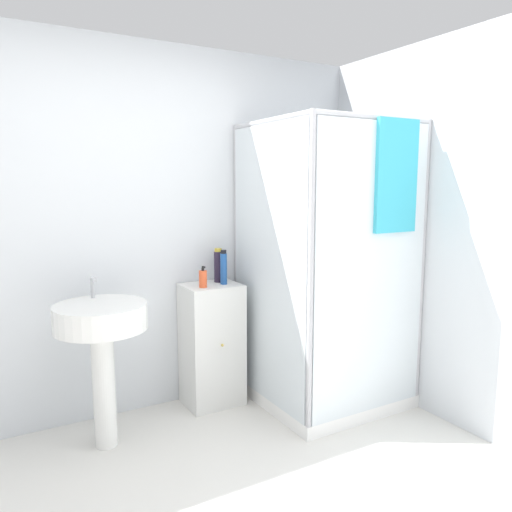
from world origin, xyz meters
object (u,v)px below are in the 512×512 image
(shampoo_bottle_tall_black, at_px, (218,266))
(shampoo_bottle_blue, at_px, (224,268))
(sink, at_px, (101,333))
(soap_dispenser, at_px, (203,279))

(shampoo_bottle_tall_black, relative_size, shampoo_bottle_blue, 1.01)
(sink, bearing_deg, shampoo_bottle_blue, 11.83)
(soap_dispenser, relative_size, shampoo_bottle_blue, 0.61)
(soap_dispenser, bearing_deg, shampoo_bottle_tall_black, 34.23)
(shampoo_bottle_blue, bearing_deg, shampoo_bottle_tall_black, 88.48)
(sink, height_order, shampoo_bottle_blue, shampoo_bottle_blue)
(shampoo_bottle_tall_black, xyz_separation_m, shampoo_bottle_blue, (-0.00, -0.09, -0.00))
(sink, distance_m, shampoo_bottle_tall_black, 0.98)
(shampoo_bottle_blue, bearing_deg, soap_dispenser, -171.39)
(sink, bearing_deg, shampoo_bottle_tall_black, 17.27)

